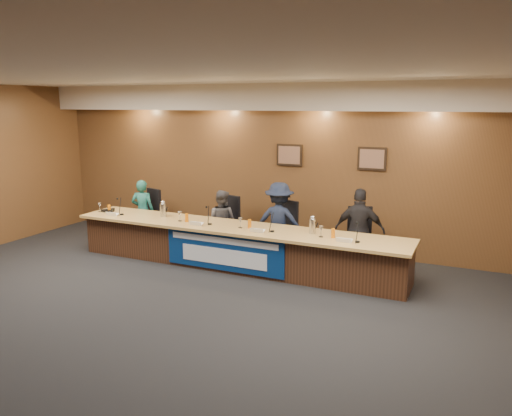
{
  "coord_description": "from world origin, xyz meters",
  "views": [
    {
      "loc": [
        3.87,
        -5.1,
        2.83
      ],
      "look_at": [
        0.4,
        2.41,
        1.09
      ],
      "focal_mm": 35.0,
      "sensor_mm": 36.0,
      "label": 1
    }
  ],
  "objects_px": {
    "dais_body": "(235,247)",
    "carafe_left": "(163,210)",
    "panelist_d": "(360,231)",
    "speakerphone": "(109,211)",
    "office_chair_a": "(146,218)",
    "panelist_a": "(143,211)",
    "banner": "(224,252)",
    "carafe_right": "(313,226)",
    "panelist_b": "(221,222)",
    "office_chair_c": "(281,234)",
    "panelist_c": "(279,222)",
    "office_chair_b": "(224,227)",
    "office_chair_d": "(360,243)"
  },
  "relations": [
    {
      "from": "dais_body",
      "to": "office_chair_b",
      "type": "relative_size",
      "value": 12.5
    },
    {
      "from": "banner",
      "to": "panelist_d",
      "type": "relative_size",
      "value": 1.53
    },
    {
      "from": "office_chair_d",
      "to": "carafe_right",
      "type": "relative_size",
      "value": 1.96
    },
    {
      "from": "office_chair_c",
      "to": "carafe_left",
      "type": "bearing_deg",
      "value": -144.82
    },
    {
      "from": "banner",
      "to": "office_chair_b",
      "type": "bearing_deg",
      "value": 118.16
    },
    {
      "from": "panelist_c",
      "to": "speakerphone",
      "type": "distance_m",
      "value": 3.38
    },
    {
      "from": "panelist_a",
      "to": "office_chair_a",
      "type": "height_order",
      "value": "panelist_a"
    },
    {
      "from": "panelist_d",
      "to": "office_chair_d",
      "type": "xyz_separation_m",
      "value": [
        0.0,
        0.1,
        -0.24
      ]
    },
    {
      "from": "office_chair_d",
      "to": "carafe_left",
      "type": "bearing_deg",
      "value": 171.32
    },
    {
      "from": "dais_body",
      "to": "office_chair_b",
      "type": "height_order",
      "value": "dais_body"
    },
    {
      "from": "panelist_c",
      "to": "office_chair_c",
      "type": "height_order",
      "value": "panelist_c"
    },
    {
      "from": "dais_body",
      "to": "office_chair_b",
      "type": "distance_m",
      "value": 1.0
    },
    {
      "from": "carafe_left",
      "to": "banner",
      "type": "bearing_deg",
      "value": -17.08
    },
    {
      "from": "office_chair_c",
      "to": "panelist_b",
      "type": "bearing_deg",
      "value": -158.8
    },
    {
      "from": "banner",
      "to": "carafe_right",
      "type": "relative_size",
      "value": 8.99
    },
    {
      "from": "dais_body",
      "to": "carafe_left",
      "type": "height_order",
      "value": "carafe_left"
    },
    {
      "from": "office_chair_b",
      "to": "carafe_right",
      "type": "relative_size",
      "value": 1.96
    },
    {
      "from": "panelist_d",
      "to": "carafe_left",
      "type": "height_order",
      "value": "panelist_d"
    },
    {
      "from": "panelist_a",
      "to": "carafe_left",
      "type": "height_order",
      "value": "panelist_a"
    },
    {
      "from": "dais_body",
      "to": "panelist_a",
      "type": "xyz_separation_m",
      "value": [
        -2.49,
        0.67,
        0.3
      ]
    },
    {
      "from": "panelist_a",
      "to": "carafe_right",
      "type": "distance_m",
      "value": 3.95
    },
    {
      "from": "panelist_c",
      "to": "panelist_d",
      "type": "relative_size",
      "value": 1.0
    },
    {
      "from": "office_chair_a",
      "to": "office_chair_b",
      "type": "height_order",
      "value": "same"
    },
    {
      "from": "office_chair_a",
      "to": "office_chair_b",
      "type": "relative_size",
      "value": 1.0
    },
    {
      "from": "panelist_d",
      "to": "office_chair_b",
      "type": "distance_m",
      "value": 2.68
    },
    {
      "from": "office_chair_c",
      "to": "office_chair_d",
      "type": "distance_m",
      "value": 1.47
    },
    {
      "from": "panelist_a",
      "to": "speakerphone",
      "type": "distance_m",
      "value": 0.77
    },
    {
      "from": "dais_body",
      "to": "office_chair_a",
      "type": "distance_m",
      "value": 2.6
    },
    {
      "from": "dais_body",
      "to": "panelist_c",
      "type": "distance_m",
      "value": 0.95
    },
    {
      "from": "office_chair_a",
      "to": "office_chair_b",
      "type": "xyz_separation_m",
      "value": [
        1.85,
        0.0,
        0.0
      ]
    },
    {
      "from": "carafe_right",
      "to": "speakerphone",
      "type": "height_order",
      "value": "carafe_right"
    },
    {
      "from": "dais_body",
      "to": "banner",
      "type": "xyz_separation_m",
      "value": [
        0.0,
        -0.41,
        0.03
      ]
    },
    {
      "from": "panelist_b",
      "to": "office_chair_c",
      "type": "height_order",
      "value": "panelist_b"
    },
    {
      "from": "panelist_d",
      "to": "office_chair_a",
      "type": "bearing_deg",
      "value": -7.13
    },
    {
      "from": "panelist_c",
      "to": "carafe_right",
      "type": "distance_m",
      "value": 1.06
    },
    {
      "from": "carafe_left",
      "to": "speakerphone",
      "type": "bearing_deg",
      "value": -175.39
    },
    {
      "from": "office_chair_b",
      "to": "carafe_left",
      "type": "height_order",
      "value": "carafe_left"
    },
    {
      "from": "dais_body",
      "to": "carafe_right",
      "type": "height_order",
      "value": "carafe_right"
    },
    {
      "from": "dais_body",
      "to": "speakerphone",
      "type": "height_order",
      "value": "speakerphone"
    },
    {
      "from": "carafe_left",
      "to": "carafe_right",
      "type": "height_order",
      "value": "same"
    },
    {
      "from": "dais_body",
      "to": "carafe_right",
      "type": "bearing_deg",
      "value": 1.67
    },
    {
      "from": "dais_body",
      "to": "carafe_left",
      "type": "relative_size",
      "value": 24.54
    },
    {
      "from": "panelist_d",
      "to": "speakerphone",
      "type": "height_order",
      "value": "panelist_d"
    },
    {
      "from": "panelist_b",
      "to": "office_chair_c",
      "type": "xyz_separation_m",
      "value": [
        1.19,
        0.1,
        -0.13
      ]
    },
    {
      "from": "banner",
      "to": "carafe_left",
      "type": "relative_size",
      "value": 9.0
    },
    {
      "from": "panelist_d",
      "to": "office_chair_a",
      "type": "xyz_separation_m",
      "value": [
        -4.52,
        0.1,
        -0.24
      ]
    },
    {
      "from": "dais_body",
      "to": "speakerphone",
      "type": "distance_m",
      "value": 2.78
    },
    {
      "from": "office_chair_c",
      "to": "carafe_left",
      "type": "relative_size",
      "value": 1.96
    },
    {
      "from": "banner",
      "to": "carafe_right",
      "type": "height_order",
      "value": "carafe_right"
    },
    {
      "from": "panelist_c",
      "to": "panelist_d",
      "type": "xyz_separation_m",
      "value": [
        1.47,
        0.0,
        -0.0
      ]
    }
  ]
}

